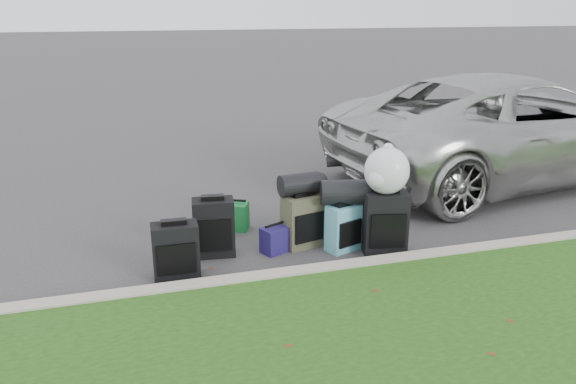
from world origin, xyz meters
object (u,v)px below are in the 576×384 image
object	(u,v)px
suitcase_small_black	(176,251)
suv	(513,127)
tote_navy	(274,240)
suitcase_olive	(302,221)
tote_green	(236,216)
suitcase_large_black_left	(214,228)
suitcase_large_black_right	(385,223)
suitcase_teal	(343,228)

from	to	relation	value
suitcase_small_black	suv	bearing A→B (deg)	22.05
tote_navy	suitcase_olive	bearing A→B (deg)	-9.26
tote_green	suitcase_small_black	bearing A→B (deg)	-101.96
suitcase_small_black	tote_navy	distance (m)	1.16
suitcase_small_black	suitcase_large_black_left	xyz separation A→B (m)	(0.45, 0.43, 0.03)
suitcase_small_black	suitcase_large_black_left	size ratio (longest dim) A/B	0.89
tote_navy	suitcase_large_black_left	bearing A→B (deg)	146.26
tote_navy	suitcase_large_black_right	bearing A→B (deg)	-39.41
suitcase_olive	tote_green	distance (m)	0.96
suitcase_olive	suitcase_small_black	bearing A→B (deg)	-179.00
suitcase_small_black	tote_navy	world-z (taller)	suitcase_small_black
suitcase_small_black	tote_green	size ratio (longest dim) A/B	1.71
tote_green	suitcase_teal	bearing A→B (deg)	-17.45
suitcase_large_black_left	suitcase_olive	distance (m)	1.01
suitcase_teal	tote_navy	size ratio (longest dim) A/B	1.82
suitcase_large_black_right	tote_navy	world-z (taller)	suitcase_large_black_right
tote_green	suv	bearing A→B (deg)	36.87
suitcase_large_black_left	suitcase_teal	size ratio (longest dim) A/B	1.22
tote_green	tote_navy	size ratio (longest dim) A/B	1.15
suitcase_large_black_left	suitcase_small_black	bearing A→B (deg)	-130.08
suitcase_teal	suv	bearing A→B (deg)	8.37
suitcase_teal	tote_green	xyz separation A→B (m)	(-1.04, 0.94, -0.10)
suitcase_large_black_left	suv	bearing A→B (deg)	24.80
suitcase_large_black_left	suitcase_large_black_right	size ratio (longest dim) A/B	0.92
suitcase_small_black	suitcase_olive	world-z (taller)	suitcase_olive
suitcase_teal	suitcase_large_black_right	bearing A→B (deg)	-44.11
suitcase_large_black_right	tote_green	world-z (taller)	suitcase_large_black_right
suv	suitcase_teal	bearing A→B (deg)	110.84
tote_green	tote_navy	distance (m)	0.84
suitcase_olive	tote_navy	bearing A→B (deg)	179.80
suitcase_olive	suitcase_teal	bearing A→B (deg)	-45.01
tote_green	tote_navy	world-z (taller)	tote_green
suv	suitcase_small_black	distance (m)	5.87
suitcase_large_black_right	suitcase_large_black_left	bearing A→B (deg)	177.85
suitcase_small_black	suitcase_large_black_right	distance (m)	2.28
suitcase_olive	suitcase_large_black_left	bearing A→B (deg)	163.94
suv	suitcase_small_black	size ratio (longest dim) A/B	10.28
suitcase_teal	suitcase_olive	bearing A→B (deg)	129.31
suitcase_olive	suitcase_large_black_right	distance (m)	0.93
suitcase_large_black_left	suitcase_large_black_right	distance (m)	1.89
suv	suitcase_olive	size ratio (longest dim) A/B	9.82
suitcase_teal	suitcase_large_black_left	bearing A→B (deg)	149.17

